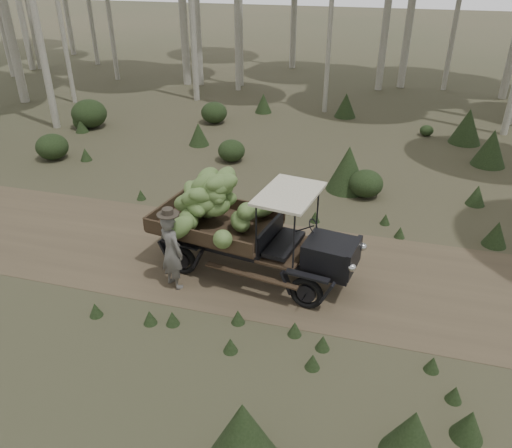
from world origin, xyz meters
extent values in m
plane|color=#473D2B|center=(0.00, 0.00, 0.00)|extent=(120.00, 120.00, 0.00)
cube|color=brown|center=(0.00, 0.00, 0.00)|extent=(70.00, 4.00, 0.01)
cube|color=black|center=(3.33, -0.58, 0.94)|extent=(1.07, 1.03, 0.52)
cube|color=black|center=(3.84, -0.66, 0.94)|extent=(0.24, 0.94, 0.58)
cube|color=black|center=(2.03, -0.37, 1.03)|extent=(0.28, 1.31, 0.52)
cube|color=#38281C|center=(0.73, -0.17, 0.94)|extent=(2.86, 2.08, 0.08)
cube|color=#38281C|center=(0.87, 0.67, 1.11)|extent=(2.60, 0.47, 0.30)
cube|color=#38281C|center=(0.60, -1.00, 1.11)|extent=(2.60, 0.47, 0.30)
cube|color=#38281C|center=(-0.56, 0.04, 1.11)|extent=(0.32, 1.68, 0.30)
cube|color=beige|center=(2.43, -0.44, 2.08)|extent=(1.32, 1.74, 0.06)
cube|color=black|center=(1.76, 0.03, 0.58)|extent=(4.28, 0.77, 0.17)
cube|color=black|center=(1.65, -0.67, 0.58)|extent=(4.28, 0.77, 0.17)
torus|color=black|center=(3.26, 0.19, 0.36)|extent=(0.72, 0.24, 0.71)
torus|color=black|center=(3.02, -1.29, 0.36)|extent=(0.72, 0.24, 0.71)
torus|color=black|center=(0.39, 0.65, 0.36)|extent=(0.72, 0.24, 0.71)
torus|color=black|center=(0.15, -0.83, 0.36)|extent=(0.72, 0.24, 0.71)
sphere|color=beige|center=(3.98, -0.26, 0.98)|extent=(0.17, 0.17, 0.17)
sphere|color=beige|center=(3.84, -1.09, 0.98)|extent=(0.17, 0.17, 0.17)
ellipsoid|color=olive|center=(1.34, -0.29, 1.21)|extent=(0.69, 0.77, 0.46)
ellipsoid|color=olive|center=(0.87, 0.03, 1.53)|extent=(0.70, 0.50, 0.45)
ellipsoid|color=olive|center=(0.54, -0.07, 1.73)|extent=(0.73, 0.59, 0.51)
ellipsoid|color=olive|center=(0.56, -0.20, 1.98)|extent=(0.86, 0.59, 0.64)
ellipsoid|color=olive|center=(0.18, 0.14, 1.15)|extent=(0.61, 0.94, 0.66)
ellipsoid|color=olive|center=(0.51, -0.35, 1.55)|extent=(0.87, 0.58, 0.63)
ellipsoid|color=olive|center=(0.55, -0.43, 1.80)|extent=(0.72, 0.61, 0.44)
ellipsoid|color=olive|center=(0.55, -0.04, 2.01)|extent=(0.66, 0.82, 0.62)
ellipsoid|color=olive|center=(-0.11, 0.46, 1.16)|extent=(1.00, 0.85, 0.74)
ellipsoid|color=olive|center=(0.82, -0.27, 1.48)|extent=(0.75, 0.74, 0.48)
ellipsoid|color=olive|center=(0.80, -0.19, 1.75)|extent=(0.66, 0.81, 0.46)
ellipsoid|color=olive|center=(0.83, -0.15, 1.99)|extent=(0.58, 0.86, 0.53)
ellipsoid|color=olive|center=(0.17, 0.25, 1.13)|extent=(0.61, 0.86, 0.48)
ellipsoid|color=olive|center=(0.37, -0.37, 1.50)|extent=(0.80, 0.86, 0.43)
ellipsoid|color=olive|center=(0.74, -0.29, 1.82)|extent=(0.80, 0.58, 0.53)
ellipsoid|color=olive|center=(0.93, -0.11, 2.04)|extent=(0.56, 0.94, 0.71)
ellipsoid|color=olive|center=(0.48, 0.06, 1.23)|extent=(0.87, 0.83, 0.66)
ellipsoid|color=olive|center=(0.07, -0.18, 1.44)|extent=(0.95, 0.69, 0.67)
ellipsoid|color=olive|center=(0.42, -0.38, 1.73)|extent=(0.93, 0.56, 0.66)
ellipsoid|color=olive|center=(0.89, -0.22, 2.01)|extent=(0.95, 0.73, 0.61)
ellipsoid|color=olive|center=(0.24, -0.53, 1.22)|extent=(0.77, 0.92, 0.51)
ellipsoid|color=olive|center=(1.48, -0.23, 1.44)|extent=(0.50, 0.88, 0.67)
ellipsoid|color=olive|center=(0.53, 0.16, 1.82)|extent=(0.82, 0.61, 0.60)
ellipsoid|color=olive|center=(0.84, -0.20, 1.99)|extent=(0.79, 0.43, 0.56)
ellipsoid|color=olive|center=(1.68, 0.42, 1.22)|extent=(0.67, 0.76, 0.36)
ellipsoid|color=olive|center=(0.18, 0.40, 1.51)|extent=(0.88, 0.66, 0.56)
ellipsoid|color=olive|center=(0.21, -0.17, 1.74)|extent=(0.67, 0.77, 0.46)
ellipsoid|color=olive|center=(0.93, -0.20, 2.04)|extent=(0.80, 0.85, 0.44)
ellipsoid|color=olive|center=(0.22, -0.99, 1.26)|extent=(0.91, 0.77, 0.71)
ellipsoid|color=olive|center=(1.24, -1.15, 1.24)|extent=(0.69, 0.86, 0.66)
imported|color=#5A5752|center=(0.16, -1.30, 0.85)|extent=(0.74, 0.65, 1.71)
cylinder|color=#322B23|center=(0.16, -1.30, 1.73)|extent=(0.62, 0.62, 0.02)
cylinder|color=#322B23|center=(0.16, -1.30, 1.79)|extent=(0.31, 0.31, 0.14)
ellipsoid|color=#233319|center=(-6.89, 4.41, 0.44)|extent=(1.09, 1.09, 0.87)
cone|color=#233319|center=(7.01, 2.37, 0.32)|extent=(0.58, 0.58, 0.65)
cone|color=#233319|center=(2.88, -5.12, 0.68)|extent=(1.22, 1.22, 1.36)
cone|color=#233319|center=(-2.59, 7.11, 0.42)|extent=(0.75, 0.75, 0.83)
cone|color=#233319|center=(3.13, 4.64, 0.69)|extent=(1.23, 1.23, 1.37)
cone|color=#233319|center=(2.19, 12.15, 0.51)|extent=(0.92, 0.92, 1.02)
ellipsoid|color=#233319|center=(-2.95, 9.77, 0.44)|extent=(1.08, 1.08, 0.86)
cone|color=#233319|center=(5.06, -4.24, 0.46)|extent=(0.82, 0.82, 0.91)
cone|color=#233319|center=(6.78, 4.61, 0.30)|extent=(0.53, 0.53, 0.59)
cone|color=#233319|center=(-5.75, 4.60, 0.22)|extent=(0.40, 0.40, 0.44)
ellipsoid|color=#233319|center=(-7.81, 7.60, 0.30)|extent=(0.73, 0.73, 0.58)
cone|color=#233319|center=(-1.39, 11.82, 0.41)|extent=(0.75, 0.75, 0.83)
cone|color=#233319|center=(-7.61, 7.23, 0.29)|extent=(0.52, 0.52, 0.58)
ellipsoid|color=#233319|center=(5.53, 10.47, 0.21)|extent=(0.52, 0.52, 0.41)
cone|color=#233319|center=(7.48, 7.90, 0.61)|extent=(1.11, 1.11, 1.23)
cone|color=#233319|center=(5.90, -3.66, 0.27)|extent=(0.48, 0.48, 0.54)
ellipsoid|color=#233319|center=(-0.92, 5.90, 0.38)|extent=(0.92, 0.92, 0.74)
cone|color=#233319|center=(6.90, 10.02, 0.65)|extent=(1.16, 1.16, 1.29)
ellipsoid|color=#233319|center=(3.72, 4.32, 0.40)|extent=(0.99, 0.99, 0.79)
ellipsoid|color=#233319|center=(-7.59, 7.85, 0.57)|extent=(1.40, 1.40, 1.12)
cone|color=#233319|center=(5.43, -2.40, 0.15)|extent=(0.27, 0.27, 0.30)
cone|color=#233319|center=(-2.51, 2.34, 0.15)|extent=(0.27, 0.27, 0.30)
cone|color=#233319|center=(0.65, -2.49, 0.15)|extent=(0.27, 0.27, 0.30)
cone|color=#233319|center=(2.57, 2.36, 0.15)|extent=(0.27, 0.27, 0.30)
cone|color=#233319|center=(5.75, -2.99, 0.15)|extent=(0.27, 0.27, 0.30)
cone|color=#233319|center=(1.96, -2.90, 0.15)|extent=(0.27, 0.27, 0.30)
cone|color=#233319|center=(3.45, -2.90, 0.15)|extent=(0.27, 0.27, 0.30)
cone|color=#233319|center=(3.54, -2.38, 0.15)|extent=(0.27, 0.27, 0.30)
cone|color=#233319|center=(0.22, -2.59, 0.15)|extent=(0.27, 0.27, 0.30)
cone|color=#233319|center=(4.38, 2.73, 0.15)|extent=(0.27, 0.27, 0.30)
cone|color=#233319|center=(-0.37, 2.31, 0.15)|extent=(0.27, 0.27, 0.30)
cone|color=#233319|center=(2.97, -2.15, 0.15)|extent=(0.27, 0.27, 0.30)
cone|color=#233319|center=(4.77, 2.12, 0.15)|extent=(0.27, 0.27, 0.30)
cone|color=#233319|center=(-0.92, -2.67, 0.15)|extent=(0.27, 0.27, 0.30)
cone|color=#233319|center=(1.85, -2.11, 0.15)|extent=(0.27, 0.27, 0.30)
camera|label=1|loc=(4.24, -9.29, 6.35)|focal=35.00mm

